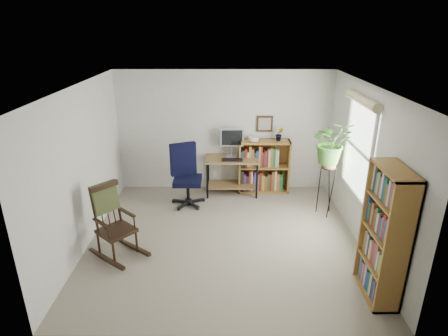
{
  "coord_description": "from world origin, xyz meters",
  "views": [
    {
      "loc": [
        0.01,
        -5.15,
        3.22
      ],
      "look_at": [
        0.0,
        0.4,
        1.05
      ],
      "focal_mm": 30.0,
      "sensor_mm": 36.0,
      "label": 1
    }
  ],
  "objects_px": {
    "office_chair": "(187,176)",
    "rocking_chair": "(115,222)",
    "tall_bookshelf": "(385,235)",
    "desk": "(232,176)",
    "low_bookshelf": "(264,166)"
  },
  "relations": [
    {
      "from": "low_bookshelf",
      "to": "tall_bookshelf",
      "type": "distance_m",
      "value": 3.32
    },
    {
      "from": "low_bookshelf",
      "to": "office_chair",
      "type": "bearing_deg",
      "value": -156.85
    },
    {
      "from": "rocking_chair",
      "to": "tall_bookshelf",
      "type": "distance_m",
      "value": 3.59
    },
    {
      "from": "office_chair",
      "to": "rocking_chair",
      "type": "bearing_deg",
      "value": -141.05
    },
    {
      "from": "desk",
      "to": "tall_bookshelf",
      "type": "distance_m",
      "value": 3.5
    },
    {
      "from": "desk",
      "to": "tall_bookshelf",
      "type": "height_order",
      "value": "tall_bookshelf"
    },
    {
      "from": "low_bookshelf",
      "to": "tall_bookshelf",
      "type": "xyz_separation_m",
      "value": [
        1.13,
        -3.11,
        0.32
      ]
    },
    {
      "from": "desk",
      "to": "office_chair",
      "type": "xyz_separation_m",
      "value": [
        -0.83,
        -0.51,
        0.21
      ]
    },
    {
      "from": "office_chair",
      "to": "rocking_chair",
      "type": "distance_m",
      "value": 1.86
    },
    {
      "from": "office_chair",
      "to": "low_bookshelf",
      "type": "relative_size",
      "value": 1.1
    },
    {
      "from": "desk",
      "to": "low_bookshelf",
      "type": "distance_m",
      "value": 0.67
    },
    {
      "from": "desk",
      "to": "rocking_chair",
      "type": "height_order",
      "value": "rocking_chair"
    },
    {
      "from": "low_bookshelf",
      "to": "desk",
      "type": "bearing_deg",
      "value": -169.36
    },
    {
      "from": "office_chair",
      "to": "low_bookshelf",
      "type": "distance_m",
      "value": 1.6
    },
    {
      "from": "rocking_chair",
      "to": "tall_bookshelf",
      "type": "relative_size",
      "value": 0.65
    }
  ]
}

